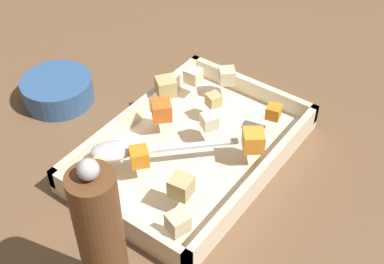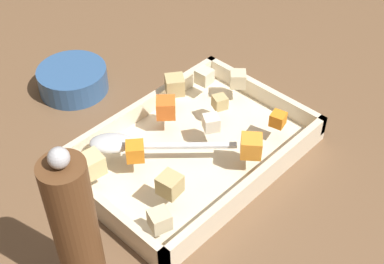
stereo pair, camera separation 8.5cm
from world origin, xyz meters
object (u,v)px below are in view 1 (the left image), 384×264
object	(u,v)px
serving_spoon	(122,150)
small_prep_bowl	(58,90)
pepper_mill	(102,241)
baking_dish	(192,152)

from	to	relation	value
serving_spoon	small_prep_bowl	bearing A→B (deg)	117.59
pepper_mill	baking_dish	bearing A→B (deg)	13.24
serving_spoon	pepper_mill	distance (m)	0.22
serving_spoon	small_prep_bowl	xyz separation A→B (m)	(0.07, 0.23, -0.03)
baking_dish	small_prep_bowl	size ratio (longest dim) A/B	2.92
baking_dish	serving_spoon	size ratio (longest dim) A/B	2.09
pepper_mill	small_prep_bowl	distance (m)	0.44
baking_dish	small_prep_bowl	xyz separation A→B (m)	(-0.02, 0.29, 0.01)
pepper_mill	small_prep_bowl	xyz separation A→B (m)	(0.24, 0.35, -0.09)
baking_dish	small_prep_bowl	distance (m)	0.29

